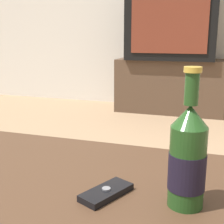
{
  "coord_description": "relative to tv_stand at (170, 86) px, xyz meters",
  "views": [
    {
      "loc": [
        0.38,
        -0.5,
        0.78
      ],
      "look_at": [
        0.1,
        0.37,
        0.55
      ],
      "focal_mm": 50.0,
      "sensor_mm": 36.0,
      "label": 1
    }
  ],
  "objects": [
    {
      "name": "beer_bottle",
      "position": [
        0.38,
        -2.67,
        0.28
      ],
      "size": [
        0.07,
        0.07,
        0.27
      ],
      "color": "#1E4219",
      "rests_on": "coffee_table"
    },
    {
      "name": "coffee_table",
      "position": [
        0.03,
        -2.74,
        0.12
      ],
      "size": [
        1.3,
        0.75,
        0.45
      ],
      "color": "#422B1C",
      "rests_on": "ground_plane"
    },
    {
      "name": "tv_stand",
      "position": [
        0.0,
        0.0,
        0.0
      ],
      "size": [
        1.09,
        0.42,
        0.54
      ],
      "color": "#4C3828",
      "rests_on": "ground_plane"
    },
    {
      "name": "cell_phone",
      "position": [
        0.22,
        -2.68,
        0.19
      ],
      "size": [
        0.1,
        0.13,
        0.02
      ],
      "rotation": [
        0.0,
        0.0,
        -0.43
      ],
      "color": "black",
      "rests_on": "coffee_table"
    },
    {
      "name": "television",
      "position": [
        0.0,
        -0.0,
        0.61
      ],
      "size": [
        0.86,
        0.53,
        0.67
      ],
      "color": "black",
      "rests_on": "tv_stand"
    }
  ]
}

